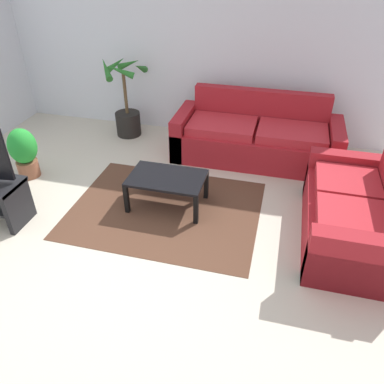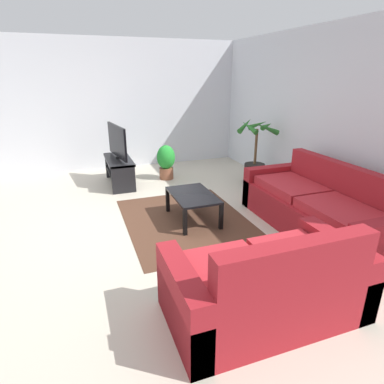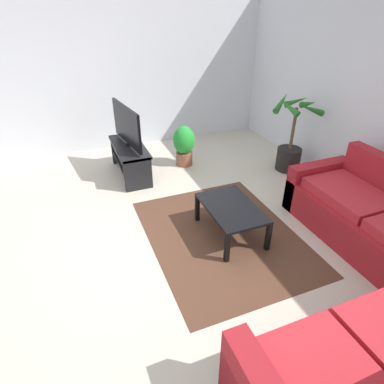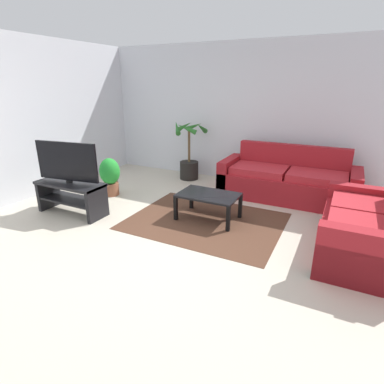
{
  "view_description": "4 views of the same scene",
  "coord_description": "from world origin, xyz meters",
  "px_view_note": "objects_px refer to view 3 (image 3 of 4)",
  "views": [
    {
      "loc": [
        1.43,
        -2.63,
        2.69
      ],
      "look_at": [
        0.66,
        0.34,
        0.59
      ],
      "focal_mm": 35.14,
      "sensor_mm": 36.0,
      "label": 1
    },
    {
      "loc": [
        4.22,
        -0.61,
        2.0
      ],
      "look_at": [
        0.33,
        0.8,
        0.47
      ],
      "focal_mm": 30.09,
      "sensor_mm": 36.0,
      "label": 2
    },
    {
      "loc": [
        2.98,
        -0.75,
        2.48
      ],
      "look_at": [
        0.14,
        0.39,
        0.65
      ],
      "focal_mm": 30.48,
      "sensor_mm": 36.0,
      "label": 3
    },
    {
      "loc": [
        1.94,
        -3.07,
        1.94
      ],
      "look_at": [
        0.12,
        0.52,
        0.51
      ],
      "focal_mm": 28.92,
      "sensor_mm": 36.0,
      "label": 4
    }
  ],
  "objects_px": {
    "couch_main": "(384,227)",
    "tv_stand": "(130,156)",
    "couch_loveseat": "(365,380)",
    "potted_palm": "(291,145)",
    "potted_plant_small": "(184,144)",
    "tv": "(127,125)",
    "coffee_table": "(231,210)"
  },
  "relations": [
    {
      "from": "potted_palm",
      "to": "couch_loveseat",
      "type": "bearing_deg",
      "value": -28.67
    },
    {
      "from": "tv",
      "to": "potted_palm",
      "type": "xyz_separation_m",
      "value": [
        0.78,
        2.46,
        -0.39
      ]
    },
    {
      "from": "couch_main",
      "to": "couch_loveseat",
      "type": "distance_m",
      "value": 1.93
    },
    {
      "from": "couch_main",
      "to": "coffee_table",
      "type": "relative_size",
      "value": 2.62
    },
    {
      "from": "couch_main",
      "to": "potted_palm",
      "type": "bearing_deg",
      "value": 172.8
    },
    {
      "from": "potted_plant_small",
      "to": "tv_stand",
      "type": "bearing_deg",
      "value": -88.26
    },
    {
      "from": "tv",
      "to": "potted_palm",
      "type": "bearing_deg",
      "value": 72.34
    },
    {
      "from": "couch_loveseat",
      "to": "coffee_table",
      "type": "height_order",
      "value": "couch_loveseat"
    },
    {
      "from": "coffee_table",
      "to": "potted_plant_small",
      "type": "xyz_separation_m",
      "value": [
        -2.01,
        0.17,
        0.03
      ]
    },
    {
      "from": "couch_main",
      "to": "tv_stand",
      "type": "height_order",
      "value": "couch_main"
    },
    {
      "from": "tv_stand",
      "to": "potted_palm",
      "type": "xyz_separation_m",
      "value": [
        0.78,
        2.46,
        0.11
      ]
    },
    {
      "from": "potted_plant_small",
      "to": "tv",
      "type": "bearing_deg",
      "value": -88.28
    },
    {
      "from": "couch_loveseat",
      "to": "potted_palm",
      "type": "relative_size",
      "value": 1.36
    },
    {
      "from": "potted_palm",
      "to": "tv_stand",
      "type": "bearing_deg",
      "value": -107.63
    },
    {
      "from": "couch_loveseat",
      "to": "tv_stand",
      "type": "bearing_deg",
      "value": -170.47
    },
    {
      "from": "couch_main",
      "to": "potted_palm",
      "type": "relative_size",
      "value": 1.86
    },
    {
      "from": "tv_stand",
      "to": "potted_plant_small",
      "type": "relative_size",
      "value": 1.61
    },
    {
      "from": "coffee_table",
      "to": "potted_palm",
      "type": "xyz_separation_m",
      "value": [
        -1.2,
        1.7,
        0.1
      ]
    },
    {
      "from": "couch_loveseat",
      "to": "coffee_table",
      "type": "xyz_separation_m",
      "value": [
        -2.06,
        0.08,
        0.04
      ]
    },
    {
      "from": "tv_stand",
      "to": "tv",
      "type": "height_order",
      "value": "tv"
    },
    {
      "from": "tv",
      "to": "potted_plant_small",
      "type": "height_order",
      "value": "tv"
    },
    {
      "from": "couch_main",
      "to": "couch_loveseat",
      "type": "bearing_deg",
      "value": -51.99
    },
    {
      "from": "couch_main",
      "to": "tv",
      "type": "xyz_separation_m",
      "value": [
        -2.85,
        -2.19,
        0.53
      ]
    },
    {
      "from": "couch_main",
      "to": "potted_plant_small",
      "type": "height_order",
      "value": "couch_main"
    },
    {
      "from": "couch_main",
      "to": "tv_stand",
      "type": "distance_m",
      "value": 3.6
    },
    {
      "from": "tv",
      "to": "coffee_table",
      "type": "height_order",
      "value": "tv"
    },
    {
      "from": "coffee_table",
      "to": "potted_palm",
      "type": "relative_size",
      "value": 0.71
    },
    {
      "from": "tv",
      "to": "potted_palm",
      "type": "distance_m",
      "value": 2.61
    },
    {
      "from": "potted_plant_small",
      "to": "couch_loveseat",
      "type": "bearing_deg",
      "value": -3.5
    },
    {
      "from": "couch_main",
      "to": "potted_plant_small",
      "type": "xyz_separation_m",
      "value": [
        -2.88,
        -1.27,
        0.07
      ]
    },
    {
      "from": "couch_main",
      "to": "tv_stand",
      "type": "xyz_separation_m",
      "value": [
        -2.85,
        -2.2,
        0.03
      ]
    },
    {
      "from": "coffee_table",
      "to": "potted_plant_small",
      "type": "height_order",
      "value": "potted_plant_small"
    }
  ]
}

